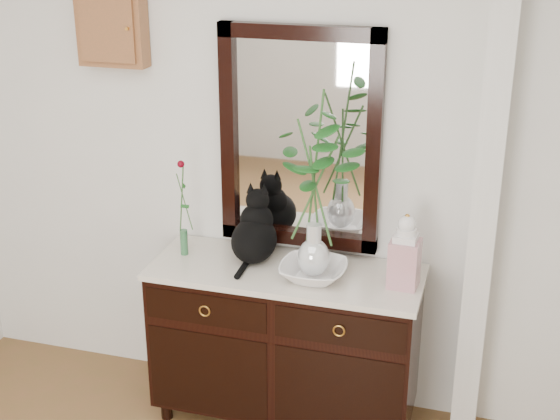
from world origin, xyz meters
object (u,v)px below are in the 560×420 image
(cat, at_px, (254,226))
(ginger_jar, at_px, (405,250))
(sideboard, at_px, (286,337))
(lotus_bowl, at_px, (313,271))

(cat, height_order, ginger_jar, ginger_jar)
(sideboard, height_order, ginger_jar, ginger_jar)
(sideboard, relative_size, cat, 3.68)
(lotus_bowl, xyz_separation_m, ginger_jar, (0.42, 0.05, 0.14))
(lotus_bowl, bearing_deg, ginger_jar, 6.77)
(sideboard, xyz_separation_m, cat, (-0.18, 0.06, 0.56))
(cat, relative_size, ginger_jar, 1.00)
(sideboard, relative_size, lotus_bowl, 4.18)
(cat, distance_m, ginger_jar, 0.76)
(sideboard, height_order, cat, cat)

